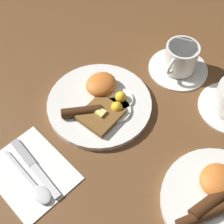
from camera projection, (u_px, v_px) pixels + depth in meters
ground_plane at (100, 106)px, 0.76m from camera, size 3.00×3.00×0.00m
breakfast_plate_near at (100, 102)px, 0.75m from camera, size 0.25×0.25×0.05m
breakfast_plate_far at (220, 200)px, 0.61m from camera, size 0.24×0.24×0.05m
teacup_near at (180, 60)px, 0.80m from camera, size 0.16×0.16×0.08m
napkin at (31, 172)px, 0.66m from camera, size 0.15×0.18×0.01m
knife at (32, 164)px, 0.66m from camera, size 0.03×0.17×0.01m
spoon at (37, 188)px, 0.63m from camera, size 0.03×0.16×0.01m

